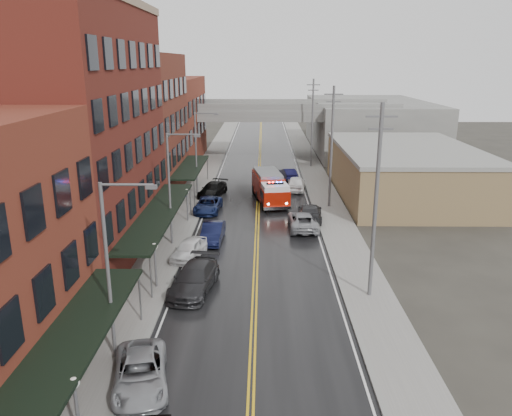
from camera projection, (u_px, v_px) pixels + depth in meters
name	position (u px, v px, depth m)	size (l,w,h in m)	color
road	(257.00, 222.00, 45.80)	(11.00, 160.00, 0.02)	black
sidewalk_left	(178.00, 221.00, 45.88)	(3.00, 160.00, 0.15)	slate
sidewalk_right	(337.00, 222.00, 45.68)	(3.00, 160.00, 0.15)	slate
curb_left	(196.00, 221.00, 45.86)	(0.30, 160.00, 0.15)	gray
curb_right	(319.00, 222.00, 45.70)	(0.30, 160.00, 0.15)	gray
brick_building_b	(76.00, 135.00, 36.73)	(9.00, 20.00, 18.00)	#521C15
brick_building_c	(136.00, 126.00, 53.94)	(9.00, 15.00, 15.00)	maroon
brick_building_far	(167.00, 121.00, 71.15)	(9.00, 20.00, 12.00)	brown
tan_building	(405.00, 173.00, 54.47)	(14.00, 22.00, 5.00)	olive
right_far_block	(368.00, 125.00, 82.80)	(18.00, 30.00, 8.00)	slate
awning_0	(65.00, 350.00, 20.12)	(2.60, 16.00, 3.09)	black
awning_1	(159.00, 213.00, 38.35)	(2.60, 18.00, 3.09)	black
awning_2	(191.00, 167.00, 55.13)	(2.60, 13.00, 3.09)	black
globe_lamp_0	(75.00, 397.00, 18.38)	(0.44, 0.44, 3.12)	#59595B
globe_lamp_1	(155.00, 255.00, 31.81)	(0.44, 0.44, 3.12)	#59595B
globe_lamp_2	(187.00, 198.00, 45.24)	(0.44, 0.44, 3.12)	#59595B
street_lamp_0	(112.00, 262.00, 23.32)	(2.64, 0.22, 9.00)	#59595B
street_lamp_1	(172.00, 182.00, 38.67)	(2.64, 0.22, 9.00)	#59595B
street_lamp_2	(198.00, 148.00, 54.02)	(2.64, 0.22, 9.00)	#59595B
utility_pole_0	(376.00, 200.00, 29.54)	(1.80, 0.24, 12.00)	#59595B
utility_pole_1	(332.00, 145.00, 48.72)	(1.80, 0.24, 12.00)	#59595B
utility_pole_2	(312.00, 122.00, 67.90)	(1.80, 0.24, 12.00)	#59595B
overpass	(260.00, 118.00, 74.81)	(40.00, 10.00, 7.50)	slate
fire_truck	(270.00, 187.00, 51.85)	(4.39, 8.63, 3.03)	#9A1607
parked_car_left_2	(140.00, 373.00, 22.46)	(2.36, 5.11, 1.42)	#93959A
parked_car_left_3	(194.00, 279.00, 31.90)	(2.35, 5.78, 1.68)	#27272A
parked_car_left_4	(189.00, 249.00, 37.22)	(1.73, 4.29, 1.46)	white
parked_car_left_5	(213.00, 232.00, 40.73)	(1.62, 4.65, 1.53)	black
parked_car_left_6	(208.00, 205.00, 48.74)	(2.32, 5.03, 1.40)	#131F4A
parked_car_left_7	(213.00, 190.00, 54.49)	(2.08, 5.11, 1.48)	black
parked_car_right_0	(303.00, 221.00, 43.81)	(2.50, 5.41, 1.50)	#929499
parked_car_right_1	(310.00, 213.00, 46.01)	(2.20, 5.42, 1.57)	#27272A
parked_car_right_2	(296.00, 183.00, 56.83)	(1.97, 4.91, 1.67)	white
parked_car_right_3	(288.00, 173.00, 62.64)	(1.42, 4.08, 1.34)	black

